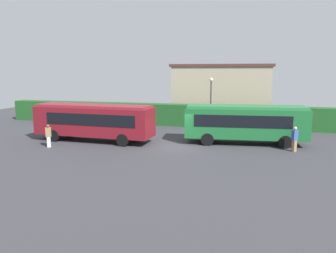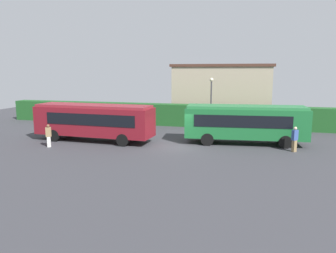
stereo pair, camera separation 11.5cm
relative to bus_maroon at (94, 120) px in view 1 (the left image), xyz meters
The scene contains 10 objects.
ground_plane 7.39m from the bus_maroon, ahead, with size 64.00×64.00×0.00m, color #38383D.
bus_maroon is the anchor object (origin of this frame).
bus_green 12.50m from the bus_maroon, ahead, with size 9.83×3.36×3.11m.
person_left 3.86m from the bus_maroon, 129.47° to the right, with size 0.48×0.42×1.78m.
person_center 3.07m from the bus_maroon, 38.26° to the left, with size 0.42×0.54×1.69m.
person_right 13.00m from the bus_maroon, 22.20° to the left, with size 0.51×0.37×1.94m.
person_far 15.94m from the bus_maroon, ahead, with size 0.50×0.50×1.86m.
hedge_row 11.99m from the bus_maroon, 53.25° to the left, with size 44.00×1.57×2.30m, color #1D5021.
depot_building 17.61m from the bus_maroon, 57.79° to the left, with size 11.40×6.91×6.61m.
lamppost 11.59m from the bus_maroon, 39.17° to the left, with size 0.36×0.36×5.20m.
Camera 1 is at (5.51, -24.47, 5.84)m, focal length 35.04 mm.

